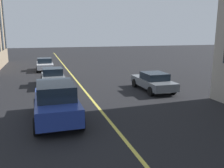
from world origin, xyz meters
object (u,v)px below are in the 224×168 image
car_white_oncoming (45,64)px  car_grey_parked_b (53,77)px  car_blue_mid (56,101)px  car_grey_parked_a (153,81)px

car_white_oncoming → car_grey_parked_b: same height
car_blue_mid → car_grey_parked_a: 8.51m
car_grey_parked_b → car_blue_mid: bearing=177.7°
car_white_oncoming → car_grey_parked_b: bearing=-177.2°
car_blue_mid → car_white_oncoming: 16.85m
car_blue_mid → car_grey_parked_a: size_ratio=1.07×
car_white_oncoming → car_grey_parked_a: size_ratio=0.89×
car_blue_mid → car_grey_parked_a: bearing=-59.7°
car_grey_parked_a → car_white_oncoming: bearing=30.6°
car_blue_mid → car_grey_parked_b: size_ratio=1.21×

